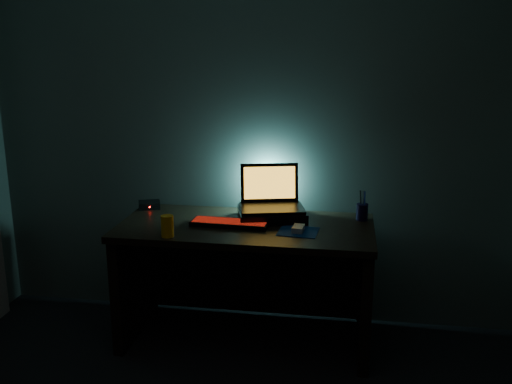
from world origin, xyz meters
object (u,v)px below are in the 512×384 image
juice_glass (167,226)px  mouse (298,229)px  laptop (271,198)px  pen_cup (362,212)px  keyboard (230,223)px  router (149,205)px

juice_glass → mouse: bearing=15.3°
laptop → mouse: size_ratio=4.26×
laptop → pen_cup: size_ratio=4.30×
keyboard → pen_cup: pen_cup is taller
mouse → juice_glass: size_ratio=0.84×
keyboard → juice_glass: 0.39m
keyboard → mouse: size_ratio=4.59×
laptop → keyboard: 0.32m
router → keyboard: bearing=-45.9°
laptop → router: 0.81m
mouse → pen_cup: (0.36, 0.29, 0.03)m
juice_glass → keyboard: bearing=39.8°
laptop → mouse: 0.35m
keyboard → mouse: bearing=-4.9°
router → pen_cup: bearing=-22.8°
pen_cup → laptop: bearing=-178.3°
laptop → router: bearing=161.6°
laptop → juice_glass: laptop is taller
keyboard → mouse: (0.41, -0.06, 0.01)m
laptop → router: (-0.80, 0.06, -0.10)m
laptop → keyboard: laptop is taller
juice_glass → router: (-0.29, 0.52, -0.04)m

